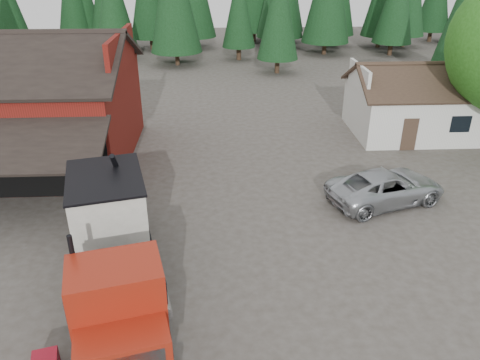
{
  "coord_description": "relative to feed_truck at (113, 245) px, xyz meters",
  "views": [
    {
      "loc": [
        0.1,
        -15.66,
        10.91
      ],
      "look_at": [
        1.01,
        2.75,
        1.8
      ],
      "focal_mm": 35.0,
      "sensor_mm": 36.0,
      "label": 1
    }
  ],
  "objects": [
    {
      "name": "conifer_backdrop",
      "position": [
        3.5,
        44.46,
        -2.07
      ],
      "size": [
        76.0,
        16.0,
        16.0
      ],
      "primitive_type": null,
      "color": "black",
      "rests_on": "ground"
    },
    {
      "name": "ground",
      "position": [
        3.5,
        2.46,
        -2.07
      ],
      "size": [
        120.0,
        120.0,
        0.0
      ],
      "primitive_type": "plane",
      "color": "#433D35",
      "rests_on": "ground"
    },
    {
      "name": "farmhouse",
      "position": [
        16.5,
        15.45,
        -0.4
      ],
      "size": [
        8.6,
        6.42,
        4.65
      ],
      "color": "silver",
      "rests_on": "ground"
    },
    {
      "name": "near_pine_b",
      "position": [
        9.5,
        32.46,
        3.82
      ],
      "size": [
        3.96,
        3.96,
        10.4
      ],
      "color": "#382619",
      "rests_on": "ground"
    },
    {
      "name": "silver_car",
      "position": [
        11.5,
        6.14,
        -1.28
      ],
      "size": [
        6.24,
        4.28,
        1.59
      ],
      "primitive_type": "imported",
      "rotation": [
        0.0,
        0.0,
        1.89
      ],
      "color": "#B2B6BA",
      "rests_on": "ground"
    },
    {
      "name": "feed_truck",
      "position": [
        0.0,
        0.0,
        0.0
      ],
      "size": [
        4.88,
        10.15,
        4.43
      ],
      "rotation": [
        0.0,
        0.0,
        0.24
      ],
      "color": "black",
      "rests_on": "ground"
    },
    {
      "name": "red_barn",
      "position": [
        -7.5,
        12.36,
        0.62
      ],
      "size": [
        12.8,
        13.63,
        7.18
      ],
      "color": "maroon",
      "rests_on": "ground"
    },
    {
      "name": "near_pine_c",
      "position": [
        25.5,
        28.46,
        4.82
      ],
      "size": [
        4.84,
        4.84,
        12.4
      ],
      "color": "#382619",
      "rests_on": "ground"
    }
  ]
}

